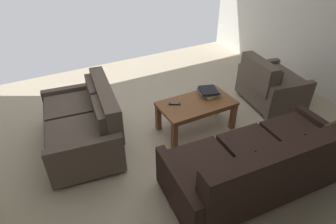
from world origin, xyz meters
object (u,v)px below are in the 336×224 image
armchair_side (270,85)px  tv_remote (175,104)px  coffee_table (196,107)px  sofa_main (262,164)px  book_stack (209,92)px  loveseat_near (85,123)px

armchair_side → tv_remote: bearing=-1.9°
coffee_table → tv_remote: size_ratio=6.52×
coffee_table → sofa_main: bearing=91.5°
coffee_table → book_stack: (-0.26, -0.09, 0.12)m
coffee_table → armchair_side: (-1.43, -0.04, -0.03)m
loveseat_near → book_stack: 1.76m
coffee_table → tv_remote: bearing=-18.3°
sofa_main → coffee_table: sofa_main is taller
sofa_main → coffee_table: (0.03, -1.26, 0.03)m
armchair_side → book_stack: (1.17, -0.05, 0.16)m
armchair_side → tv_remote: size_ratio=6.66×
sofa_main → tv_remote: sofa_main is taller
armchair_side → loveseat_near: bearing=-6.5°
loveseat_near → tv_remote: 1.21m
coffee_table → book_stack: bearing=-160.8°
book_stack → sofa_main: bearing=80.3°
armchair_side → book_stack: armchair_side is taller
loveseat_near → book_stack: loveseat_near is taller
sofa_main → coffee_table: size_ratio=2.01×
book_stack → armchair_side: bearing=177.5°
sofa_main → tv_remote: size_ratio=13.08×
book_stack → tv_remote: 0.56m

